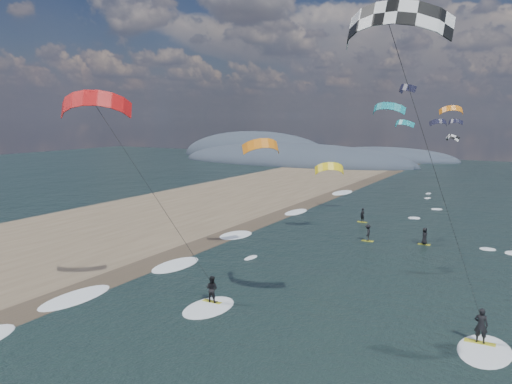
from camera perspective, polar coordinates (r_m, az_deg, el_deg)
The scene contains 8 objects.
sand_strip at distance 47.64m, azimuth -26.37°, elevation -6.60°, with size 26.00×240.00×0.00m, color brown.
wet_sand_strip at distance 38.60m, azimuth -16.11°, elevation -9.49°, with size 3.00×240.00×0.00m, color #382D23.
coastal_hills at distance 137.36m, azimuth 3.73°, elevation 3.73°, with size 80.00×41.00×15.00m.
kitesurfer_near_a at distance 22.86m, azimuth 16.80°, elevation 11.78°, with size 7.97×8.52×16.92m.
kitesurfer_near_b at distance 28.91m, azimuth -13.99°, elevation 2.69°, with size 7.11×9.04×13.80m.
far_kitesurfers at distance 50.30m, azimuth 14.40°, elevation -4.24°, with size 9.14×8.94×1.62m.
bg_kite_field at distance 74.40m, azimuth 17.39°, elevation 7.75°, with size 12.77×75.44×9.75m.
shoreline_surf at distance 41.13m, azimuth -10.16°, elevation -8.15°, with size 2.40×79.40×0.11m.
Camera 1 is at (14.49, -15.46, 11.81)m, focal length 35.00 mm.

